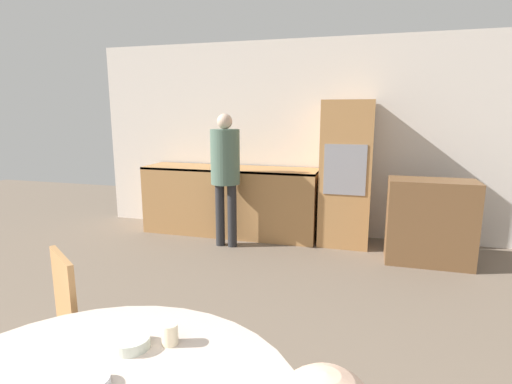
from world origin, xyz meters
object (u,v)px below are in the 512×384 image
Objects in this scene: oven_unit at (346,174)px; chair_far_left at (50,333)px; cup at (170,334)px; bowl_near at (92,382)px; person_standing at (225,166)px; bowl_far at (131,342)px; sideboard at (430,222)px.

chair_far_left is (-1.30, -3.52, -0.39)m from oven_unit.
cup reaches higher than bowl_near.
bowl_near is (-0.61, -4.05, -0.16)m from oven_unit.
person_standing is 10.52× the size of bowl_far.
oven_unit reaches higher than sideboard.
chair_far_left is at bearing 165.49° from cup.
chair_far_left is 0.78m from bowl_far.
cup is (-0.47, -3.74, -0.14)m from oven_unit.
sideboard is at bearing 64.97° from bowl_far.
sideboard is 3.92m from bowl_near.
person_standing is at bearing -178.32° from sideboard.
sideboard is (0.95, -0.46, -0.43)m from oven_unit.
person_standing is at bearing 102.93° from bowl_near.
sideboard reaches higher than bowl_far.
bowl_near is (0.69, -0.53, 0.23)m from chair_far_left.
sideboard is 3.71m from bowl_far.
oven_unit is at bearing 82.80° from cup.
sideboard is 1.02× the size of chair_far_left.
chair_far_left reaches higher than bowl_far.
oven_unit is at bearing 80.87° from bowl_far.
chair_far_left is 0.90m from bowl_near.
sideboard is 2.43m from person_standing.
bowl_far is (-0.01, 0.24, 0.01)m from bowl_near.
bowl_near is at bearing -113.25° from cup.
bowl_far is at bearing 91.45° from bowl_near.
person_standing reaches higher than cup.
oven_unit reaches higher than cup.
bowl_far is (-0.61, -3.80, -0.16)m from oven_unit.
person_standing is 3.62m from bowl_near.
oven_unit is 20.58× the size of cup.
chair_far_left is at bearing 157.66° from bowl_far.
oven_unit is at bearing 105.25° from chair_far_left.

